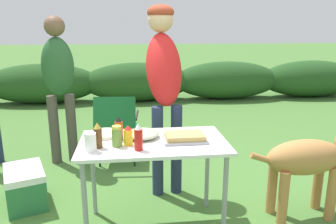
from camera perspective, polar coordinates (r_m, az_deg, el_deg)
shrub_hedge at (r=7.18m, az=-5.34°, el=5.25°), size 14.40×0.90×0.83m
folding_table at (r=2.49m, az=-2.57°, el=-6.71°), size 1.10×0.64×0.74m
food_tray at (r=2.46m, az=2.94°, el=-4.44°), size 0.33×0.22×0.06m
plate_stack at (r=2.63m, az=-10.88°, el=-3.76°), size 0.24×0.24×0.03m
mixing_bowl at (r=2.53m, az=-4.50°, el=-3.80°), size 0.26×0.26×0.06m
paper_cup_stack at (r=2.31m, az=-13.36°, el=-5.15°), size 0.08×0.08×0.13m
beer_bottle at (r=2.35m, az=-12.13°, el=-4.09°), size 0.06×0.06×0.18m
hot_sauce_bottle at (r=2.49m, az=-8.54°, el=-2.89°), size 0.06×0.06×0.18m
ketchup_bottle at (r=2.27m, az=-5.17°, el=-4.44°), size 0.06×0.06×0.19m
relish_jar at (r=2.36m, az=-8.89°, el=-4.20°), size 0.07×0.07×0.15m
mustard_bottle at (r=2.38m, az=-6.96°, el=-4.11°), size 0.07×0.07×0.15m
standing_person_in_olive_jacket at (r=3.07m, az=-0.74°, el=6.75°), size 0.38×0.52×1.77m
standing_person_in_dark_puffer at (r=3.92m, az=-18.50°, el=5.86°), size 0.40×0.32×1.69m
dog at (r=2.97m, az=23.75°, el=-7.62°), size 1.05×0.33×0.75m
camp_chair_green_behind_table at (r=3.82m, az=-8.92°, el=-2.34°), size 0.51×0.62×0.83m
cooler_box at (r=3.30m, az=-23.60°, el=-11.83°), size 0.47×0.56×0.34m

